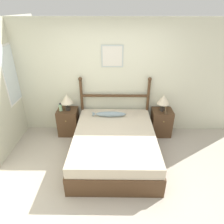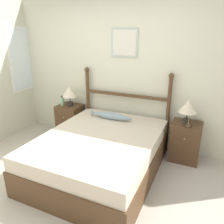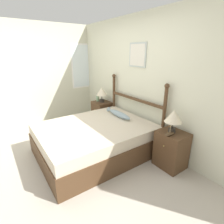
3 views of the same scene
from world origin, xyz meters
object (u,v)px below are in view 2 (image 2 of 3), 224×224
object	(u,v)px
nightstand_right	(185,141)
model_boat	(188,125)
bed	(100,153)
table_lamp_right	(188,107)
nightstand_left	(70,120)
table_lamp_left	(70,92)
fish_pillow	(111,116)
bottle	(62,101)

from	to	relation	value
nightstand_right	model_boat	size ratio (longest dim) A/B	2.95
nightstand_right	model_boat	world-z (taller)	model_boat
bed	table_lamp_right	distance (m)	1.48
nightstand_left	table_lamp_left	size ratio (longest dim) A/B	1.65
nightstand_left	fish_pillow	bearing A→B (deg)	-11.04
table_lamp_right	model_boat	bearing A→B (deg)	-68.09
nightstand_left	table_lamp_right	distance (m)	2.24
nightstand_left	bottle	distance (m)	0.42
nightstand_left	bottle	bearing A→B (deg)	-161.80
bottle	model_boat	world-z (taller)	model_boat
table_lamp_right	nightstand_right	bearing A→B (deg)	42.25
table_lamp_right	nightstand_left	bearing A→B (deg)	179.52
table_lamp_left	fish_pillow	size ratio (longest dim) A/B	0.52
model_boat	table_lamp_right	bearing A→B (deg)	111.91
nightstand_left	model_boat	distance (m)	2.23
fish_pillow	nightstand_right	bearing A→B (deg)	9.02
bed	nightstand_left	xyz separation A→B (m)	(-1.09, 0.83, 0.03)
nightstand_right	model_boat	distance (m)	0.36
bed	table_lamp_right	xyz separation A→B (m)	(1.07, 0.81, 0.61)
table_lamp_right	model_boat	size ratio (longest dim) A/B	1.78
bed	nightstand_left	bearing A→B (deg)	142.80
nightstand_right	table_lamp_left	size ratio (longest dim) A/B	1.65
bed	model_boat	xyz separation A→B (m)	(1.11, 0.70, 0.37)
table_lamp_right	bed	bearing A→B (deg)	-142.90
nightstand_right	table_lamp_left	bearing A→B (deg)	-179.78
model_boat	fish_pillow	distance (m)	1.23
table_lamp_left	model_boat	bearing A→B (deg)	-3.10
bed	bottle	size ratio (longest dim) A/B	10.43
bed	bottle	distance (m)	1.51
bed	table_lamp_right	bearing A→B (deg)	37.10
nightstand_right	table_lamp_right	xyz separation A→B (m)	(-0.02, -0.02, 0.58)
nightstand_right	table_lamp_right	world-z (taller)	table_lamp_right
bottle	bed	bearing A→B (deg)	-32.86
nightstand_left	bed	bearing A→B (deg)	-37.20
bottle	fish_pillow	world-z (taller)	bottle
nightstand_right	table_lamp_right	bearing A→B (deg)	-137.75
table_lamp_right	bottle	xyz separation A→B (m)	(-2.29, -0.02, -0.18)
bed	fish_pillow	distance (m)	0.73
model_boat	fish_pillow	xyz separation A→B (m)	(-1.23, -0.07, -0.03)
model_boat	nightstand_right	bearing A→B (deg)	100.45
bed	table_lamp_right	size ratio (longest dim) A/B	5.31
nightstand_right	model_boat	xyz separation A→B (m)	(0.02, -0.13, 0.34)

